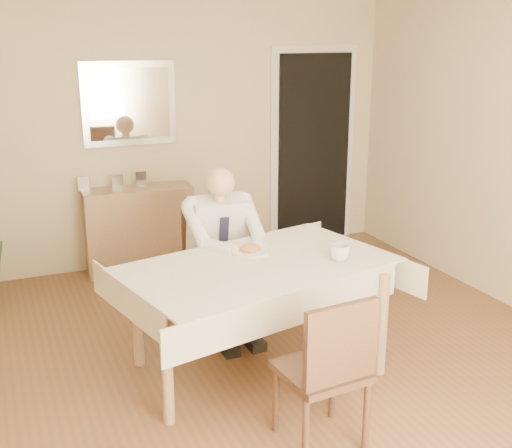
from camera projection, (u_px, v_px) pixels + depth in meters
name	position (u px, v px, depth m)	size (l,w,h in m)	color
room	(279.00, 184.00, 3.85)	(5.00, 5.02, 2.60)	brown
doorway	(313.00, 149.00, 6.69)	(0.96, 0.07, 2.10)	white
mirror	(129.00, 104.00, 5.83)	(0.86, 0.04, 0.76)	silver
dining_table	(258.00, 276.00, 4.13)	(1.93, 1.39, 0.75)	#997650
chair_far	(213.00, 259.00, 4.95)	(0.43, 0.43, 0.88)	#432C1D
chair_near	(329.00, 366.00, 3.34)	(0.46, 0.46, 0.90)	#432C1D
seated_man	(226.00, 245.00, 4.64)	(0.48, 0.72, 1.24)	white
plate	(251.00, 251.00, 4.31)	(0.26, 0.26, 0.02)	white
food	(251.00, 248.00, 4.30)	(0.14, 0.14, 0.06)	brown
knife	(260.00, 251.00, 4.26)	(0.01, 0.01, 0.13)	silver
fork	(249.00, 252.00, 4.23)	(0.01, 0.01, 0.13)	silver
coffee_mug	(340.00, 253.00, 4.15)	(0.13, 0.13, 0.10)	white
sideboard	(140.00, 229.00, 6.02)	(1.00, 0.34, 0.80)	#997650
photo_frame_left	(83.00, 184.00, 5.74)	(0.10, 0.02, 0.14)	silver
photo_frame_center	(117.00, 182.00, 5.82)	(0.10, 0.02, 0.14)	silver
photo_frame_right	(141.00, 179.00, 5.95)	(0.10, 0.02, 0.14)	silver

